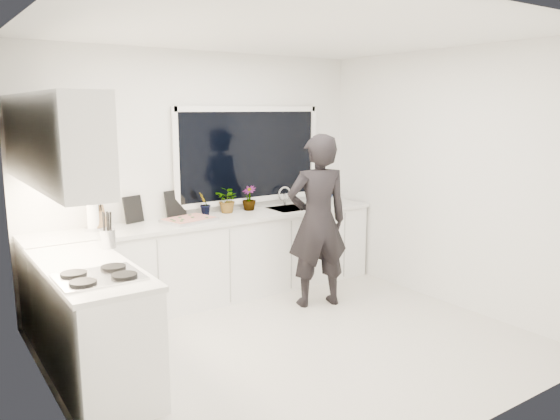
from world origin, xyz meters
TOP-DOWN VIEW (x-y plane):
  - floor at (0.00, 0.00)m, footprint 4.00×3.50m
  - wall_back at (0.00, 1.76)m, footprint 4.00×0.02m
  - wall_left at (-2.01, 0.00)m, footprint 0.02×3.50m
  - wall_right at (2.01, 0.00)m, footprint 0.02×3.50m
  - ceiling at (0.00, 0.00)m, footprint 4.00×3.50m
  - window at (0.60, 1.73)m, footprint 1.80×0.02m
  - base_cabinets_back at (0.00, 1.45)m, footprint 3.92×0.58m
  - base_cabinets_left at (-1.67, 0.35)m, footprint 0.58×1.60m
  - countertop_back at (0.00, 1.44)m, footprint 3.94×0.62m
  - countertop_left at (-1.67, 0.35)m, footprint 0.62×1.60m
  - upper_cabinets at (-1.79, 0.70)m, footprint 0.34×2.10m
  - sink at (1.05, 1.45)m, footprint 0.58×0.42m
  - faucet at (1.05, 1.65)m, footprint 0.03×0.03m
  - stovetop at (-1.69, -0.00)m, footprint 0.56×0.48m
  - person at (0.80, 0.68)m, footprint 0.77×0.61m
  - pizza_tray at (-0.33, 1.42)m, footprint 0.58×0.48m
  - pizza at (-0.33, 1.42)m, footprint 0.53×0.43m
  - watering_can at (1.65, 1.61)m, footprint 0.14×0.14m
  - paper_towel_roll at (-1.28, 1.55)m, footprint 0.14×0.14m
  - knife_block at (-1.23, 1.59)m, footprint 0.16×0.14m
  - utensil_crock at (-1.37, 0.80)m, footprint 0.16×0.16m
  - picture_frame_large at (-0.83, 1.69)m, footprint 0.22×0.09m
  - picture_frame_small at (-0.36, 1.69)m, footprint 0.25×0.07m
  - herb_plants at (0.27, 1.61)m, footprint 0.77×0.35m
  - soap_bottles at (1.60, 1.30)m, footprint 0.17×0.16m

SIDE VIEW (x-z plane):
  - floor at x=0.00m, z-range -0.02..0.00m
  - base_cabinets_back at x=0.00m, z-range 0.00..0.88m
  - base_cabinets_left at x=-1.67m, z-range 0.00..0.88m
  - sink at x=1.05m, z-range 0.80..0.94m
  - countertop_back at x=0.00m, z-range 0.88..0.92m
  - countertop_left at x=-1.67m, z-range 0.88..0.92m
  - person at x=0.80m, z-range 0.00..1.83m
  - stovetop at x=-1.69m, z-range 0.92..0.95m
  - pizza_tray at x=-0.33m, z-range 0.92..0.95m
  - pizza at x=-0.33m, z-range 0.95..0.96m
  - watering_can at x=1.65m, z-range 0.92..1.05m
  - utensil_crock at x=-1.37m, z-range 0.92..1.08m
  - faucet at x=1.05m, z-range 0.92..1.14m
  - knife_block at x=-1.23m, z-range 0.92..1.14m
  - paper_towel_roll at x=-1.28m, z-range 0.92..1.18m
  - picture_frame_large at x=-0.83m, z-range 0.92..1.20m
  - soap_bottles at x=1.60m, z-range 0.91..1.21m
  - herb_plants at x=0.27m, z-range 0.92..1.21m
  - picture_frame_small at x=-0.36m, z-range 0.92..1.22m
  - wall_back at x=0.00m, z-range 0.00..2.70m
  - wall_left at x=-2.01m, z-range 0.00..2.70m
  - wall_right at x=2.01m, z-range 0.00..2.70m
  - window at x=0.60m, z-range 1.05..2.05m
  - upper_cabinets at x=-1.79m, z-range 1.50..2.20m
  - ceiling at x=0.00m, z-range 2.70..2.72m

